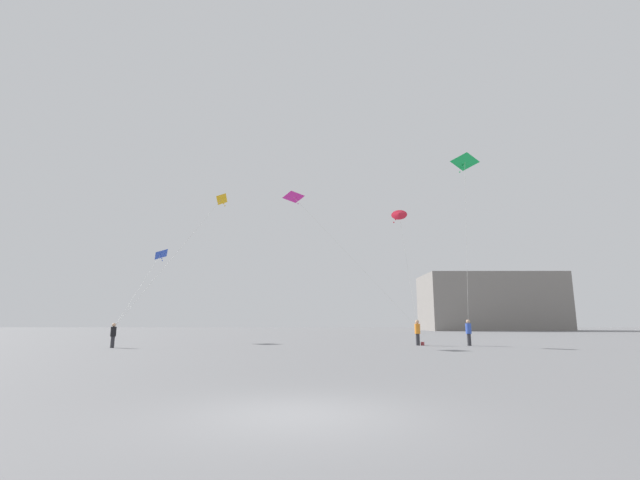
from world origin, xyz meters
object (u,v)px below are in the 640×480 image
object	(u,v)px
handbag_beside_flyer	(423,344)
building_left_hall	(489,302)
kite_magenta_delta	(296,199)
kite_cobalt_delta	(160,255)
person_in_orange	(418,331)
person_in_blue	(469,331)
kite_amber_delta	(219,202)
person_in_black	(113,334)
kite_crimson_diamond	(399,215)
kite_emerald_delta	(465,165)

from	to	relation	value
handbag_beside_flyer	building_left_hall	bearing A→B (deg)	66.13
kite_magenta_delta	building_left_hall	xyz separation A→B (m)	(37.36, 57.86, -6.49)
kite_magenta_delta	kite_cobalt_delta	bearing A→B (deg)	169.33
handbag_beside_flyer	person_in_orange	bearing A→B (deg)	-164.05
person_in_blue	kite_cobalt_delta	world-z (taller)	kite_cobalt_delta
person_in_orange	kite_amber_delta	world-z (taller)	kite_amber_delta
person_in_black	kite_magenta_delta	size ratio (longest dim) A/B	0.14
person_in_orange	kite_crimson_diamond	world-z (taller)	kite_crimson_diamond
person_in_blue	kite_amber_delta	size ratio (longest dim) A/B	0.17
person_in_black	kite_crimson_diamond	bearing A→B (deg)	126.10
kite_cobalt_delta	kite_emerald_delta	xyz separation A→B (m)	(25.07, -10.63, 4.63)
kite_magenta_delta	kite_cobalt_delta	world-z (taller)	kite_magenta_delta
person_in_black	kite_amber_delta	size ratio (longest dim) A/B	0.15
kite_amber_delta	kite_magenta_delta	bearing A→B (deg)	21.16
kite_magenta_delta	handbag_beside_flyer	world-z (taller)	kite_magenta_delta
person_in_blue	kite_cobalt_delta	bearing A→B (deg)	-13.01
kite_amber_delta	kite_cobalt_delta	bearing A→B (deg)	143.81
kite_cobalt_delta	kite_emerald_delta	distance (m)	27.62
kite_emerald_delta	building_left_hall	world-z (taller)	kite_emerald_delta
kite_emerald_delta	kite_cobalt_delta	bearing A→B (deg)	157.02
person_in_blue	person_in_black	size ratio (longest dim) A/B	1.15
person_in_blue	handbag_beside_flyer	xyz separation A→B (m)	(-3.21, 0.49, -0.89)
person_in_black	kite_crimson_diamond	size ratio (longest dim) A/B	0.18
kite_magenta_delta	kite_cobalt_delta	xyz separation A→B (m)	(-12.69, 2.39, -4.61)
person_in_blue	handbag_beside_flyer	bearing A→B (deg)	-5.27
person_in_blue	kite_crimson_diamond	distance (m)	9.85
person_in_black	kite_amber_delta	distance (m)	13.18
kite_emerald_delta	building_left_hall	bearing A→B (deg)	69.30
person_in_orange	kite_magenta_delta	world-z (taller)	kite_magenta_delta
kite_magenta_delta	building_left_hall	distance (m)	69.18
kite_cobalt_delta	building_left_hall	bearing A→B (deg)	47.95
building_left_hall	handbag_beside_flyer	world-z (taller)	building_left_hall
person_in_orange	kite_amber_delta	size ratio (longest dim) A/B	0.17
person_in_black	person_in_blue	bearing A→B (deg)	123.58
person_in_black	kite_cobalt_delta	xyz separation A→B (m)	(-1.45, 10.67, 6.91)
kite_emerald_delta	handbag_beside_flyer	world-z (taller)	kite_emerald_delta
kite_crimson_diamond	kite_amber_delta	bearing A→B (deg)	170.19
person_in_black	kite_amber_delta	xyz separation A→B (m)	(5.08, 5.90, 10.63)
person_in_orange	kite_magenta_delta	size ratio (longest dim) A/B	0.16
kite_amber_delta	kite_emerald_delta	world-z (taller)	kite_emerald_delta
building_left_hall	person_in_blue	bearing A→B (deg)	-111.21
person_in_black	kite_magenta_delta	bearing A→B (deg)	152.61
person_in_orange	handbag_beside_flyer	xyz separation A→B (m)	(0.35, 0.10, -0.87)
person_in_blue	person_in_black	bearing A→B (deg)	10.80
person_in_blue	kite_amber_delta	xyz separation A→B (m)	(-19.06, 2.78, 10.50)
person_in_orange	kite_emerald_delta	distance (m)	12.32
kite_emerald_delta	person_in_black	bearing A→B (deg)	-179.89
person_in_orange	handbag_beside_flyer	bearing A→B (deg)	-85.05
kite_amber_delta	kite_emerald_delta	bearing A→B (deg)	-17.52
person_in_orange	building_left_hall	bearing A→B (deg)	-35.10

